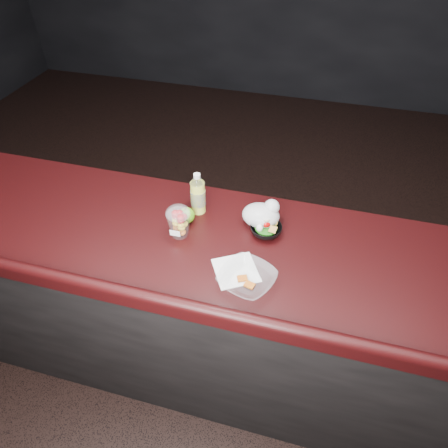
{
  "coord_description": "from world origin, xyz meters",
  "views": [
    {
      "loc": [
        0.4,
        -0.83,
        2.2
      ],
      "look_at": [
        0.08,
        0.33,
        1.1
      ],
      "focal_mm": 32.0,
      "sensor_mm": 36.0,
      "label": 1
    }
  ],
  "objects": [
    {
      "name": "green_apple",
      "position": [
        -0.1,
        0.39,
        1.06
      ],
      "size": [
        0.08,
        0.08,
        0.08
      ],
      "color": "#329210",
      "rests_on": "counter"
    },
    {
      "name": "ground",
      "position": [
        0.0,
        0.0,
        0.0
      ],
      "size": [
        8.0,
        8.0,
        0.0
      ],
      "primitive_type": "plane",
      "color": "black",
      "rests_on": "ground"
    },
    {
      "name": "counter",
      "position": [
        0.0,
        0.3,
        0.51
      ],
      "size": [
        4.06,
        0.71,
        1.02
      ],
      "color": "black",
      "rests_on": "ground"
    },
    {
      "name": "snack_bowl",
      "position": [
        0.25,
        0.4,
        1.05
      ],
      "size": [
        0.15,
        0.15,
        0.07
      ],
      "rotation": [
        0.0,
        0.0,
        -0.13
      ],
      "color": "black",
      "rests_on": "counter"
    },
    {
      "name": "paper_napkin",
      "position": [
        0.18,
        0.16,
        1.02
      ],
      "size": [
        0.22,
        0.22,
        0.0
      ],
      "primitive_type": "cube",
      "rotation": [
        0.0,
        0.0,
        0.53
      ],
      "color": "white",
      "rests_on": "counter"
    },
    {
      "name": "lemonade_bottle",
      "position": [
        -0.07,
        0.47,
        1.1
      ],
      "size": [
        0.07,
        0.07,
        0.2
      ],
      "color": "#E8ED3D",
      "rests_on": "counter"
    },
    {
      "name": "fruit_cup",
      "position": [
        -0.1,
        0.3,
        1.09
      ],
      "size": [
        0.1,
        0.1,
        0.15
      ],
      "color": "white",
      "rests_on": "counter"
    },
    {
      "name": "takeout_bowl",
      "position": [
        0.23,
        0.11,
        1.04
      ],
      "size": [
        0.26,
        0.26,
        0.05
      ],
      "rotation": [
        0.0,
        0.0,
        -0.38
      ],
      "color": "silver",
      "rests_on": "counter"
    },
    {
      "name": "room_shell",
      "position": [
        0.0,
        0.0,
        1.83
      ],
      "size": [
        8.0,
        8.0,
        8.0
      ],
      "color": "black",
      "rests_on": "ground"
    },
    {
      "name": "plastic_bag",
      "position": [
        0.22,
        0.46,
        1.07
      ],
      "size": [
        0.16,
        0.13,
        0.12
      ],
      "color": "silver",
      "rests_on": "counter"
    }
  ]
}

